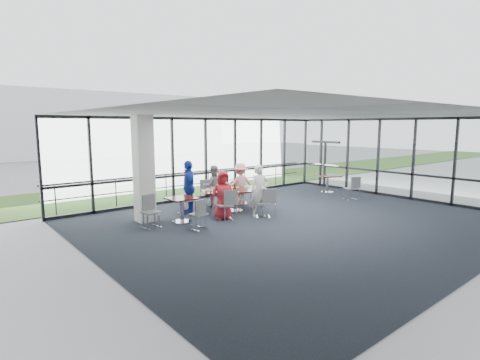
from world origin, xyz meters
TOP-DOWN VIEW (x-y plane):
  - floor at (0.00, 0.00)m, footprint 12.00×10.00m
  - ceiling at (0.00, 0.00)m, footprint 12.00×10.00m
  - wall_left at (-6.00, 0.00)m, footprint 0.10×10.00m
  - curtain_wall_back at (0.00, 5.00)m, footprint 12.00×0.10m
  - curtain_wall_right at (6.00, 0.00)m, footprint 0.10×10.00m
  - exit_door at (6.00, 3.75)m, footprint 0.12×1.60m
  - structural_column at (-3.60, 3.00)m, footprint 0.50×0.50m
  - apron at (0.00, 10.00)m, footprint 80.00×70.00m
  - grass_strip at (0.00, 8.00)m, footprint 80.00×5.00m
  - hangar_main at (4.00, 32.00)m, footprint 24.00×10.00m
  - guard_rail at (0.00, 5.60)m, footprint 12.00×0.06m
  - main_table at (-0.65, 2.35)m, footprint 2.53×2.04m
  - side_table_left at (-2.81, 2.18)m, footprint 0.79×0.79m
  - side_table_right at (4.73, 2.59)m, footprint 1.16×1.16m
  - diner_near_left at (-1.61, 1.71)m, footprint 0.87×0.74m
  - diner_near_right at (-0.54, 1.20)m, footprint 0.72×0.62m
  - diner_far_left at (-0.80, 3.38)m, footprint 0.85×0.72m
  - diner_far_right at (0.15, 3.00)m, footprint 1.09×0.76m
  - diner_end at (-2.04, 3.01)m, footprint 0.88×1.16m
  - chair_main_nl at (-1.63, 1.58)m, footprint 0.58×0.58m
  - chair_main_nr at (-0.50, 1.08)m, footprint 0.61×0.61m
  - chair_main_fl at (-0.74, 3.59)m, footprint 0.62×0.62m
  - chair_main_fr at (0.31, 3.14)m, footprint 0.57×0.57m
  - chair_main_end at (-2.16, 2.99)m, footprint 0.55×0.55m
  - chair_spare_la at (-2.86, 1.19)m, footprint 0.50×0.50m
  - chair_spare_lb at (-3.81, 2.17)m, footprint 0.51×0.51m
  - chair_spare_r at (4.10, 1.01)m, footprint 0.58×0.58m
  - plate_nl at (-1.36, 2.23)m, footprint 0.24×0.24m
  - plate_nr at (-0.24, 1.72)m, footprint 0.26×0.26m
  - plate_fl at (-0.98, 2.91)m, footprint 0.25×0.25m
  - plate_fr at (0.02, 2.45)m, footprint 0.27×0.27m
  - plate_end at (-1.45, 2.74)m, footprint 0.24×0.24m
  - tumbler_a at (-1.02, 2.15)m, footprint 0.07×0.07m
  - tumbler_b at (-0.37, 2.04)m, footprint 0.06×0.06m
  - tumbler_c at (-0.47, 2.61)m, footprint 0.07×0.07m
  - tumbler_d at (-1.48, 2.50)m, footprint 0.07×0.07m
  - menu_a at (-0.99, 1.95)m, footprint 0.38×0.36m
  - menu_b at (0.03, 1.63)m, footprint 0.30×0.33m
  - menu_c at (-0.37, 2.66)m, footprint 0.32×0.26m
  - condiment_caddy at (-0.63, 2.37)m, footprint 0.10×0.07m
  - ketchup_bottle at (-0.63, 2.37)m, footprint 0.06×0.06m
  - green_bottle at (-0.53, 2.43)m, footprint 0.05×0.05m

SIDE VIEW (x-z plane):
  - apron at x=0.00m, z-range -0.03..-0.01m
  - floor at x=0.00m, z-range -0.02..0.00m
  - grass_strip at x=0.00m, z-range 0.01..0.01m
  - chair_main_fr at x=0.31m, z-range 0.00..0.83m
  - chair_spare_la at x=-2.86m, z-range 0.00..0.86m
  - chair_spare_r at x=4.10m, z-range 0.00..0.89m
  - chair_main_nr at x=-0.50m, z-range 0.00..0.90m
  - chair_spare_lb at x=-3.81m, z-range 0.00..0.91m
  - chair_main_fl at x=-0.74m, z-range 0.00..0.92m
  - chair_main_nl at x=-1.63m, z-range 0.00..0.92m
  - chair_main_end at x=-2.16m, z-range 0.00..0.93m
  - guard_rail at x=0.00m, z-range 0.47..0.53m
  - side_table_left at x=-2.81m, z-range 0.25..1.00m
  - side_table_right at x=4.73m, z-range 0.26..1.01m
  - main_table at x=-0.65m, z-range 0.27..1.02m
  - diner_far_left at x=-0.80m, z-range 0.00..1.49m
  - menu_a at x=-0.99m, z-range 0.75..0.75m
  - menu_b at x=0.03m, z-range 0.75..0.75m
  - menu_c at x=-0.37m, z-range 0.75..0.75m
  - diner_near_left at x=-1.61m, z-range 0.00..1.51m
  - plate_nl at x=-1.36m, z-range 0.75..0.76m
  - plate_nr at x=-0.24m, z-range 0.75..0.76m
  - plate_fl at x=-0.98m, z-range 0.75..0.76m
  - plate_fr at x=0.02m, z-range 0.75..0.76m
  - plate_end at x=-1.45m, z-range 0.75..0.76m
  - diner_far_right at x=0.15m, z-range 0.00..1.54m
  - condiment_caddy at x=-0.63m, z-range 0.75..0.79m
  - tumbler_b at x=-0.37m, z-range 0.75..0.88m
  - tumbler_a at x=-1.02m, z-range 0.75..0.88m
  - tumbler_d at x=-1.48m, z-range 0.75..0.89m
  - tumbler_c at x=-0.47m, z-range 0.75..0.90m
  - diner_near_right at x=-0.54m, z-range 0.00..1.67m
  - ketchup_bottle at x=-0.63m, z-range 0.75..0.93m
  - green_bottle at x=-0.53m, z-range 0.75..0.95m
  - diner_end at x=-2.04m, z-range 0.00..1.76m
  - exit_door at x=6.00m, z-range 0.00..2.10m
  - wall_left at x=-6.00m, z-range 0.00..3.20m
  - curtain_wall_back at x=0.00m, z-range 0.00..3.20m
  - curtain_wall_right at x=6.00m, z-range 0.00..3.20m
  - structural_column at x=-3.60m, z-range 0.00..3.20m
  - hangar_main at x=4.00m, z-range 0.00..6.00m
  - ceiling at x=0.00m, z-range 3.18..3.22m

